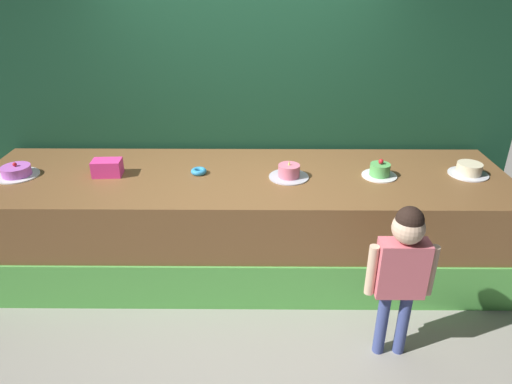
{
  "coord_description": "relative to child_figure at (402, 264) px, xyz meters",
  "views": [
    {
      "loc": [
        0.13,
        -2.85,
        2.43
      ],
      "look_at": [
        0.11,
        0.36,
        0.85
      ],
      "focal_mm": 32.04,
      "sensor_mm": 36.0,
      "label": 1
    }
  ],
  "objects": [
    {
      "name": "curtain_backdrop",
      "position": [
        -1.04,
        1.76,
        0.71
      ],
      "size": [
        5.07,
        0.08,
        2.91
      ],
      "primitive_type": "cube",
      "color": "#19472D",
      "rests_on": "ground_plane"
    },
    {
      "name": "stage_platform",
      "position": [
        -1.04,
        1.05,
        -0.3
      ],
      "size": [
        4.4,
        1.24,
        0.88
      ],
      "color": "brown",
      "rests_on": "ground_plane"
    },
    {
      "name": "cake_center_right",
      "position": [
        0.08,
        1.04,
        0.19
      ],
      "size": [
        0.29,
        0.29,
        0.15
      ],
      "color": "white",
      "rests_on": "stage_platform"
    },
    {
      "name": "cake_far_left",
      "position": [
        -2.91,
        1.02,
        0.18
      ],
      "size": [
        0.35,
        0.35,
        0.12
      ],
      "color": "white",
      "rests_on": "stage_platform"
    },
    {
      "name": "cake_center_left",
      "position": [
        -0.67,
        1.01,
        0.19
      ],
      "size": [
        0.33,
        0.33,
        0.15
      ],
      "color": "silver",
      "rests_on": "stage_platform"
    },
    {
      "name": "donut",
      "position": [
        -1.42,
        1.08,
        0.17
      ],
      "size": [
        0.13,
        0.13,
        0.04
      ],
      "primitive_type": "torus",
      "color": "#3399D8",
      "rests_on": "stage_platform"
    },
    {
      "name": "pink_box",
      "position": [
        -2.17,
        1.04,
        0.21
      ],
      "size": [
        0.24,
        0.16,
        0.13
      ],
      "primitive_type": "cube",
      "rotation": [
        0.0,
        0.0,
        0.05
      ],
      "color": "#F93996",
      "rests_on": "stage_platform"
    },
    {
      "name": "child_figure",
      "position": [
        0.0,
        0.0,
        0.0
      ],
      "size": [
        0.44,
        0.2,
        1.15
      ],
      "color": "#3F4C8C",
      "rests_on": "ground_plane"
    },
    {
      "name": "ground_plane",
      "position": [
        -1.04,
        0.44,
        -0.74
      ],
      "size": [
        12.0,
        12.0,
        0.0
      ],
      "primitive_type": "plane",
      "color": "gray"
    },
    {
      "name": "cake_far_right",
      "position": [
        0.83,
        1.08,
        0.19
      ],
      "size": [
        0.32,
        0.32,
        0.1
      ],
      "color": "silver",
      "rests_on": "stage_platform"
    }
  ]
}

